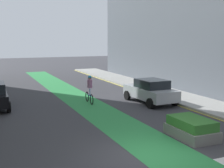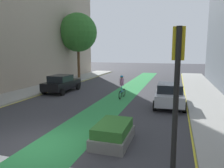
# 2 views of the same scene
# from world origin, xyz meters

# --- Properties ---
(ground_plane) EXTENTS (120.00, 120.00, 0.00)m
(ground_plane) POSITION_xyz_m (0.00, 0.00, 0.00)
(ground_plane) COLOR #38383D
(bike_lane_paint) EXTENTS (2.40, 60.00, 0.01)m
(bike_lane_paint) POSITION_xyz_m (0.80, 0.00, 0.00)
(bike_lane_paint) COLOR #2D8C47
(bike_lane_paint) RESTS_ON ground_plane
(traffic_signal_near_right) EXTENTS (0.35, 0.52, 4.44)m
(traffic_signal_near_right) POSITION_xyz_m (5.22, -0.40, 3.10)
(traffic_signal_near_right) COLOR black
(traffic_signal_near_right) RESTS_ON ground_plane
(car_silver_right_far) EXTENTS (2.16, 4.27, 1.57)m
(car_silver_right_far) POSITION_xyz_m (4.80, 8.01, 0.80)
(car_silver_right_far) COLOR #B2B7BF
(car_silver_right_far) RESTS_ON ground_plane
(car_black_left_far) EXTENTS (2.07, 4.22, 1.57)m
(car_black_left_far) POSITION_xyz_m (-4.90, 10.34, 0.80)
(car_black_left_far) COLOR black
(car_black_left_far) RESTS_ON ground_plane
(cyclist_in_lane) EXTENTS (0.32, 1.73, 1.86)m
(cyclist_in_lane) POSITION_xyz_m (1.06, 9.42, 0.97)
(cyclist_in_lane) COLOR black
(cyclist_in_lane) RESTS_ON ground_plane
(street_tree_far) EXTENTS (5.09, 5.09, 8.58)m
(street_tree_far) POSITION_xyz_m (-7.62, 19.62, 6.17)
(street_tree_far) COLOR brown
(street_tree_far) RESTS_ON sidewalk_left
(median_planter) EXTENTS (1.39, 2.21, 0.85)m
(median_planter) POSITION_xyz_m (2.80, 1.13, 0.40)
(median_planter) COLOR slate
(median_planter) RESTS_ON ground_plane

